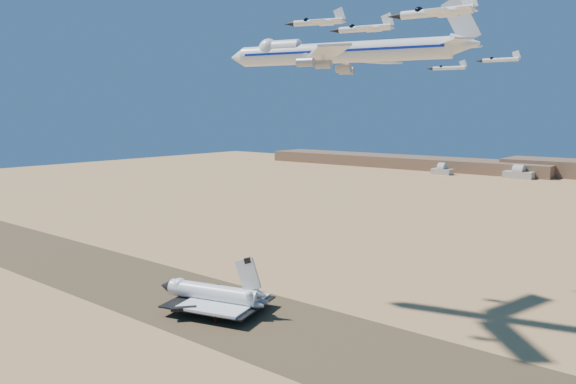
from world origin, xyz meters
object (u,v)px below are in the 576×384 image
Objects in this scene: crew_a at (213,316)px; chase_jet_a at (317,22)px; carrier_747 at (333,53)px; chase_jet_d at (448,68)px; crew_b at (215,320)px; chase_jet_e at (499,60)px; chase_jet_b at (363,28)px; chase_jet_c at (434,12)px; crew_c at (216,318)px; shuttle at (213,295)px.

crew_a is 105.15m from chase_jet_a.
carrier_747 is 5.83× the size of chase_jet_d.
crew_b is 142.89m from chase_jet_e.
chase_jet_b is (68.96, -20.85, 86.27)m from crew_b.
chase_jet_a is at bearing 139.08° from chase_jet_b.
chase_jet_b is 118.00m from chase_jet_e.
carrier_747 is at bearing 126.94° from chase_jet_c.
crew_a is at bearing 20.81° from crew_c.
crew_a is 134.04m from chase_jet_c.
shuttle reaches higher than crew_c.
chase_jet_e is (36.53, 58.27, -0.32)m from carrier_747.
chase_jet_c is at bearing -169.07° from crew_c.
crew_a is (-23.11, -36.23, -89.10)m from carrier_747.
carrier_747 reaches higher than crew_c.
carrier_747 is 76.71m from chase_jet_b.
crew_a reaches higher than crew_b.
crew_b is at bearing -130.06° from chase_jet_d.
crew_b is (9.31, -7.67, -4.83)m from shuttle.
chase_jet_d reaches higher than chase_jet_c.
shuttle is at bearing 33.90° from crew_a.
crew_c is 0.11× the size of chase_jet_d.
chase_jet_b is at bearing 137.20° from chase_jet_c.
carrier_747 is (29.39, 30.52, 84.41)m from shuttle.
crew_a is at bearing -130.86° from chase_jet_e.
chase_jet_c is at bearing -50.28° from chase_jet_a.
chase_jet_e is at bearing 5.30° from chase_jet_d.
chase_jet_d reaches higher than crew_c.
shuttle is 11.20m from crew_c.
chase_jet_a is 1.11× the size of chase_jet_b.
crew_c is 0.11× the size of chase_jet_c.
chase_jet_d is at bearing 106.18° from chase_jet_c.
chase_jet_a is (48.78, -9.90, 90.87)m from crew_b.
chase_jet_d is (40.40, 87.95, 86.29)m from crew_c.
chase_jet_d is at bearing 43.88° from shuttle.
carrier_747 is 54.81m from chase_jet_d.
carrier_747 is 56.03m from chase_jet_a.
carrier_747 is 46.43× the size of crew_a.
chase_jet_b is 0.85× the size of chase_jet_e.
crew_b is 0.97× the size of crew_c.
crew_b is at bearing 150.94° from chase_jet_c.
chase_jet_a reaches higher than chase_jet_d.
crew_a is 129.87m from chase_jet_d.
chase_jet_d reaches higher than chase_jet_b.
shuttle is 105.29m from chase_jet_a.
chase_jet_a is at bearing -102.82° from chase_jet_e.
chase_jet_e is at bearing -46.12° from crew_a.
shuttle is 125.23m from chase_jet_d.
carrier_747 is 98.92m from crew_a.
crew_b is 112.40m from chase_jet_b.
chase_jet_c is at bearing -48.63° from chase_jet_b.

